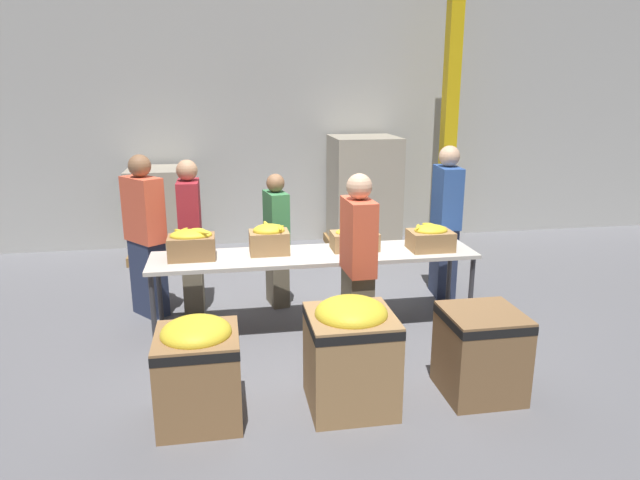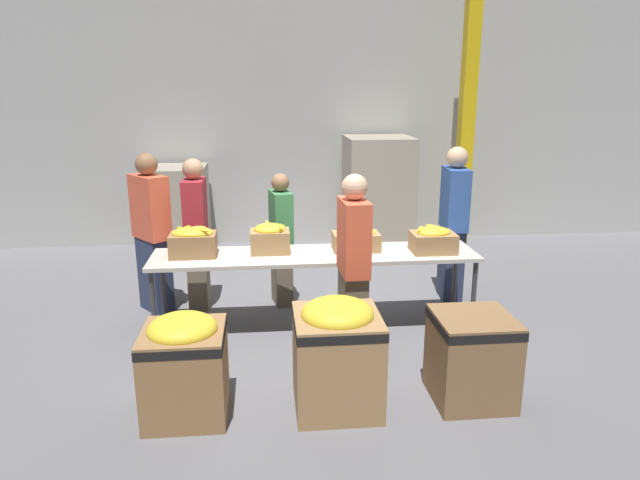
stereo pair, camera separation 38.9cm
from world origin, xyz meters
name	(u,v)px [view 2 (the right image)]	position (x,y,z in m)	size (l,w,h in m)	color
ground_plane	(315,325)	(0.00, 0.00, 0.00)	(30.00, 30.00, 0.00)	slate
wall_back	(294,115)	(0.00, 3.45, 2.00)	(16.00, 0.08, 4.00)	#B7B7B2
sorting_table	(315,258)	(0.00, 0.00, 0.74)	(3.31, 0.71, 0.79)	beige
banana_box_0	(193,241)	(-1.22, 0.04, 0.94)	(0.45, 0.34, 0.30)	olive
banana_box_1	(270,238)	(-0.45, 0.09, 0.95)	(0.40, 0.32, 0.31)	#A37A4C
banana_box_2	(356,239)	(0.44, 0.08, 0.91)	(0.48, 0.30, 0.25)	#A37A4C
banana_box_3	(433,239)	(1.21, -0.06, 0.92)	(0.44, 0.33, 0.27)	#A37A4C
volunteer_0	(281,240)	(-0.32, 0.70, 0.75)	(0.27, 0.44, 1.51)	#6B604C
volunteer_1	(453,225)	(1.67, 0.66, 0.89)	(0.28, 0.50, 1.79)	#2D3856
volunteer_2	(353,269)	(0.28, -0.71, 0.85)	(0.25, 0.47, 1.71)	#6B604C
volunteer_3	(152,234)	(-1.73, 0.63, 0.88)	(0.48, 0.52, 1.76)	#2D3856
volunteer_4	(197,235)	(-1.26, 0.69, 0.84)	(0.23, 0.46, 1.69)	#6B604C
donation_bin_0	(185,363)	(-1.13, -1.57, 0.43)	(0.61, 0.61, 0.81)	olive
donation_bin_1	(337,351)	(0.03, -1.57, 0.47)	(0.66, 0.66, 0.89)	#A37A4C
donation_bin_2	(472,355)	(1.10, -1.57, 0.38)	(0.61, 0.61, 0.72)	olive
support_pillar	(467,117)	(2.50, 2.76, 2.00)	(0.20, 0.20, 4.00)	yellow
pallet_stack_0	(177,212)	(-1.78, 2.86, 0.64)	(0.96, 0.96, 1.31)	olive
pallet_stack_1	(378,195)	(1.22, 2.82, 0.85)	(1.06, 1.06, 1.71)	olive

